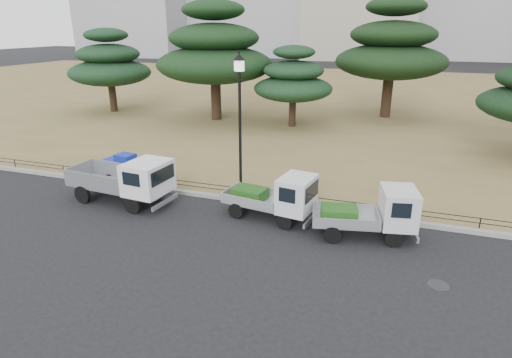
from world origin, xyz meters
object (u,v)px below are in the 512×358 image
at_px(truck_kei_front, 276,197).
at_px(tarp_pile, 123,167).
at_px(truck_large, 125,178).
at_px(truck_kei_rear, 372,213).
at_px(street_lamp, 240,103).

xyz_separation_m(truck_kei_front, tarp_pile, (-8.00, 1.86, -0.28)).
distance_m(truck_large, truck_kei_rear, 9.66).
bearing_deg(street_lamp, truck_large, -156.27).
height_order(truck_large, street_lamp, street_lamp).
bearing_deg(truck_kei_rear, truck_large, 169.34).
relative_size(truck_kei_front, street_lamp, 0.62).
height_order(street_lamp, tarp_pile, street_lamp).
xyz_separation_m(truck_large, street_lamp, (4.26, 1.87, 2.96)).
distance_m(truck_large, street_lamp, 5.51).
bearing_deg(street_lamp, tarp_pile, 175.55).
bearing_deg(truck_large, truck_kei_front, 9.62).
xyz_separation_m(street_lamp, tarp_pile, (-6.08, 0.47, -3.40)).
xyz_separation_m(truck_large, truck_kei_rear, (9.66, 0.17, -0.16)).
relative_size(truck_large, tarp_pile, 2.34).
height_order(truck_large, truck_kei_rear, truck_large).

